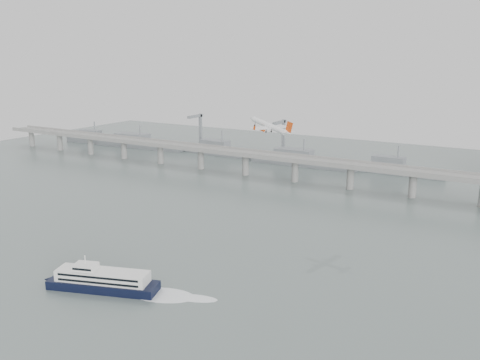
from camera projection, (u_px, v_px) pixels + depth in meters
The scene contains 5 objects.
ground at pixel (186, 269), 263.32m from camera, with size 900.00×900.00×0.00m, color slate.
bridge at pixel (326, 165), 426.75m from camera, with size 800.00×22.00×23.90m.
distant_fleet at pixel (216, 150), 560.10m from camera, with size 453.00×60.90×40.00m.
ferry at pixel (103, 281), 239.64m from camera, with size 84.42×36.09×16.46m.
airliner at pixel (270, 126), 301.06m from camera, with size 33.95×31.21×10.25m.
Camera 1 is at (148.62, -196.18, 108.13)m, focal length 38.00 mm.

